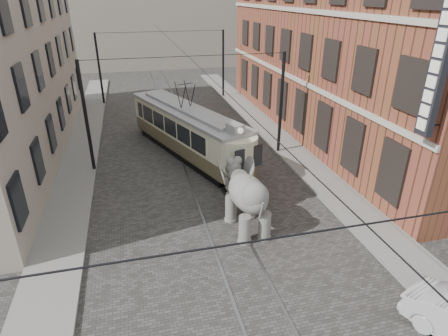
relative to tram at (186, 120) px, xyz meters
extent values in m
plane|color=#44423F|center=(0.22, -7.15, -2.16)|extent=(120.00, 120.00, 0.00)
cube|color=slate|center=(6.22, -7.15, -2.08)|extent=(2.00, 60.00, 0.15)
cube|color=slate|center=(-6.28, -7.15, -2.08)|extent=(2.00, 60.00, 0.15)
cube|color=brown|center=(11.22, 1.85, 3.84)|extent=(8.00, 26.00, 12.00)
cube|color=gray|center=(0.22, 32.85, 4.84)|extent=(28.00, 10.00, 14.00)
camera|label=1|loc=(-2.98, -21.01, 6.78)|focal=30.08mm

